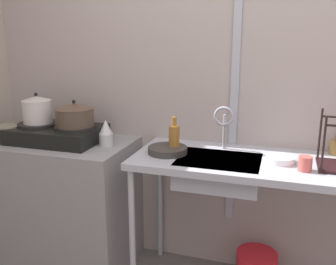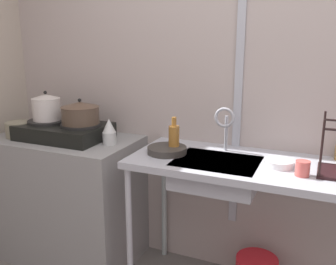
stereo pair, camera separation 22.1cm
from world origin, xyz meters
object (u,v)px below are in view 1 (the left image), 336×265
at_px(frying_pan, 167,150).
at_px(bottle_by_sink, 174,138).
at_px(pot_on_left_burner, 37,109).
at_px(utensil_jar, 335,147).
at_px(stove, 57,133).
at_px(faucet, 224,120).
at_px(pot_beside_stove, 8,133).
at_px(cup_by_rack, 305,164).
at_px(percolator, 106,133).
at_px(small_bowl_on_drainboard, 280,159).
at_px(pot_on_right_burner, 75,115).
at_px(sink_basin, 219,171).

relative_size(frying_pan, bottle_by_sink, 1.09).
xyz_separation_m(pot_on_left_burner, utensil_jar, (1.88, 0.24, -0.16)).
height_order(stove, faucet, faucet).
distance_m(pot_beside_stove, bottle_by_sink, 1.14).
bearing_deg(cup_by_rack, percolator, 175.12).
bearing_deg(utensil_jar, small_bowl_on_drainboard, -140.75).
xyz_separation_m(pot_on_left_burner, small_bowl_on_drainboard, (1.58, -0.01, -0.19)).
height_order(frying_pan, bottle_by_sink, bottle_by_sink).
relative_size(small_bowl_on_drainboard, bottle_by_sink, 0.73).
xyz_separation_m(pot_on_left_burner, faucet, (1.23, 0.13, -0.02)).
height_order(pot_on_right_burner, bottle_by_sink, pot_on_right_burner).
height_order(faucet, utensil_jar, faucet).
bearing_deg(cup_by_rack, frying_pan, 174.44).
bearing_deg(pot_on_right_burner, pot_on_left_burner, 180.00).
bearing_deg(pot_beside_stove, cup_by_rack, -0.36).
height_order(percolator, bottle_by_sink, bottle_by_sink).
xyz_separation_m(small_bowl_on_drainboard, bottle_by_sink, (-0.62, 0.01, 0.07)).
xyz_separation_m(pot_on_left_burner, percolator, (0.51, -0.00, -0.13)).
height_order(cup_by_rack, bottle_by_sink, bottle_by_sink).
bearing_deg(pot_on_right_burner, bottle_by_sink, 0.37).
height_order(pot_beside_stove, cup_by_rack, pot_beside_stove).
height_order(pot_on_left_burner, percolator, pot_on_left_burner).
xyz_separation_m(pot_on_right_burner, percolator, (0.22, -0.00, -0.11)).
distance_m(pot_on_right_burner, percolator, 0.25).
distance_m(pot_on_right_burner, cup_by_rack, 1.43).
bearing_deg(pot_beside_stove, percolator, 7.46).
relative_size(stove, small_bowl_on_drainboard, 3.73).
bearing_deg(frying_pan, sink_basin, -3.29).
relative_size(pot_beside_stove, small_bowl_on_drainboard, 1.10).
relative_size(stove, percolator, 3.44).
distance_m(pot_on_left_burner, frying_pan, 0.95).
xyz_separation_m(pot_beside_stove, cup_by_rack, (1.88, -0.01, -0.01)).
bearing_deg(sink_basin, pot_on_left_burner, 177.74).
distance_m(sink_basin, bottle_by_sink, 0.33).
xyz_separation_m(cup_by_rack, small_bowl_on_drainboard, (-0.12, 0.10, -0.02)).
relative_size(faucet, utensil_jar, 1.35).
height_order(pot_on_right_burner, sink_basin, pot_on_right_burner).
bearing_deg(sink_basin, utensil_jar, 24.62).
xyz_separation_m(pot_beside_stove, bottle_by_sink, (1.14, 0.10, 0.04)).
bearing_deg(utensil_jar, faucet, -169.89).
xyz_separation_m(pot_on_right_burner, utensil_jar, (1.60, 0.24, -0.15)).
bearing_deg(pot_beside_stove, pot_on_right_burner, 11.48).
distance_m(frying_pan, cup_by_rack, 0.78).
bearing_deg(cup_by_rack, stove, 176.10).
bearing_deg(pot_on_right_burner, sink_basin, -2.92).
xyz_separation_m(percolator, sink_basin, (0.74, -0.04, -0.16)).
xyz_separation_m(pot_on_right_burner, small_bowl_on_drainboard, (1.29, -0.01, -0.17)).
bearing_deg(stove, small_bowl_on_drainboard, -0.21).
xyz_separation_m(frying_pan, bottle_by_sink, (0.03, 0.04, 0.07)).
bearing_deg(percolator, stove, 179.34).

